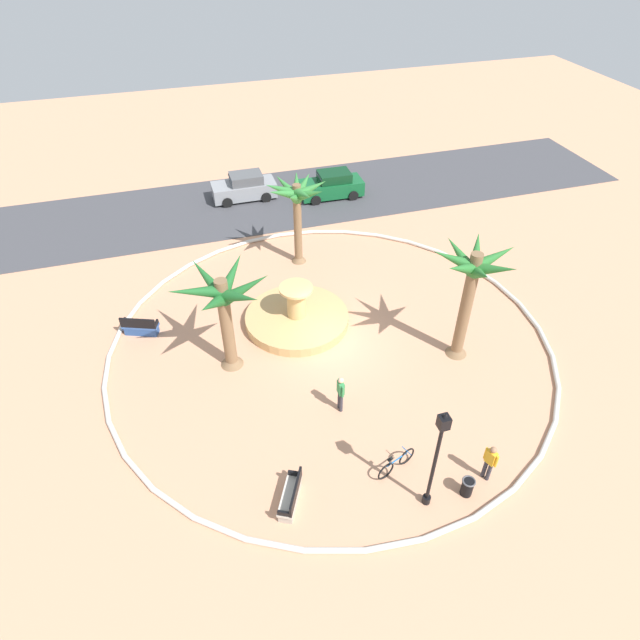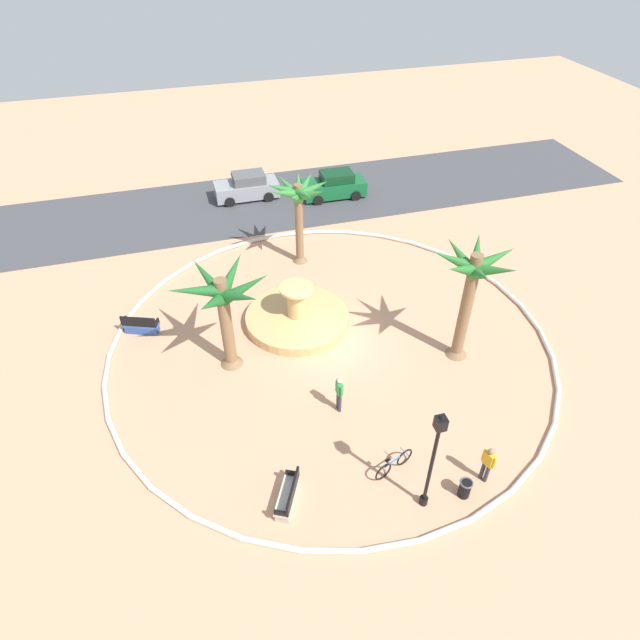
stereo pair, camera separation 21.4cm
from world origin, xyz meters
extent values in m
plane|color=tan|center=(0.00, 0.00, 0.00)|extent=(80.00, 80.00, 0.00)
torus|color=silver|center=(0.00, 0.00, 0.10)|extent=(19.45, 19.45, 0.20)
cube|color=#424247|center=(0.00, 14.13, 0.01)|extent=(48.00, 8.00, 0.03)
cylinder|color=tan|center=(-1.03, 1.87, 0.23)|extent=(4.80, 4.80, 0.45)
cylinder|color=teal|center=(-1.03, 1.87, 0.19)|extent=(4.22, 4.22, 0.34)
cylinder|color=tan|center=(-1.03, 1.87, 1.17)|extent=(0.86, 0.86, 1.45)
cylinder|color=#E0B370|center=(-1.03, 1.87, 1.96)|extent=(1.53, 1.53, 0.12)
cylinder|color=brown|center=(-4.40, -0.01, 2.18)|extent=(0.51, 0.51, 4.36)
cone|color=brown|center=(-4.40, -0.01, 0.25)|extent=(0.97, 0.97, 0.50)
cone|color=#1E6028|center=(-3.50, -0.10, 3.89)|extent=(2.12, 0.75, 1.44)
cone|color=#1E6028|center=(-3.87, 0.79, 4.01)|extent=(1.65, 2.07, 1.23)
cone|color=#1E6028|center=(-4.83, 0.84, 3.99)|extent=(1.43, 2.14, 1.26)
cone|color=#1E6028|center=(-5.39, -0.08, 4.11)|extent=(2.16, 0.70, 1.05)
cone|color=#1E6028|center=(-4.86, -0.82, 3.93)|extent=(1.52, 2.10, 1.37)
cone|color=#1E6028|center=(-3.85, -0.80, 4.03)|extent=(1.68, 2.05, 1.20)
cylinder|color=brown|center=(5.07, -2.17, 2.56)|extent=(0.49, 0.49, 5.12)
cone|color=brown|center=(5.07, -2.17, 0.25)|extent=(0.93, 0.93, 0.50)
cone|color=#28702D|center=(5.88, -2.15, 4.82)|extent=(1.83, 0.60, 1.13)
cone|color=#28702D|center=(5.48, -1.49, 4.77)|extent=(1.42, 1.84, 1.21)
cone|color=#28702D|center=(4.81, -1.47, 4.69)|extent=(1.14, 1.86, 1.34)
cone|color=#28702D|center=(4.32, -1.86, 4.81)|extent=(1.89, 1.22, 1.13)
cone|color=#28702D|center=(4.32, -2.45, 4.78)|extent=(1.89, 1.16, 1.20)
cone|color=#28702D|center=(4.86, -2.91, 4.71)|extent=(1.04, 1.88, 1.30)
cone|color=#28702D|center=(5.49, -2.84, 4.77)|extent=(1.45, 1.83, 1.21)
cylinder|color=brown|center=(0.39, 6.85, 2.22)|extent=(0.42, 0.42, 4.44)
cone|color=brown|center=(0.39, 6.85, 0.25)|extent=(0.79, 0.79, 0.50)
cone|color=#337F38|center=(1.14, 6.84, 4.15)|extent=(1.71, 0.60, 1.09)
cone|color=#337F38|center=(0.88, 7.40, 4.11)|extent=(1.54, 1.63, 1.17)
cone|color=#337F38|center=(0.58, 7.57, 4.12)|extent=(0.97, 1.78, 1.15)
cone|color=#337F38|center=(0.03, 7.49, 4.11)|extent=(1.32, 1.75, 1.16)
cone|color=#337F38|center=(-0.33, 7.07, 4.19)|extent=(1.78, 1.02, 1.03)
cone|color=#337F38|center=(-0.34, 6.67, 4.17)|extent=(1.78, 0.96, 1.06)
cone|color=#337F38|center=(0.07, 6.22, 4.07)|extent=(1.27, 1.75, 1.24)
cone|color=#337F38|center=(0.52, 6.09, 4.24)|extent=(0.84, 1.76, 0.95)
cone|color=#337F38|center=(0.90, 6.32, 4.12)|extent=(1.57, 1.61, 1.15)
cube|color=beige|center=(-3.68, -7.14, 0.45)|extent=(1.18, 1.65, 0.12)
cube|color=black|center=(-3.49, -7.24, 0.75)|extent=(0.80, 1.46, 0.50)
cube|color=#B6ADA0|center=(-3.68, -7.14, 0.20)|extent=(1.08, 1.52, 0.39)
cube|color=black|center=(-4.02, -7.81, 0.59)|extent=(0.44, 0.28, 0.24)
cube|color=black|center=(-3.33, -6.48, 0.59)|extent=(0.44, 0.28, 0.24)
cube|color=#335BA8|center=(-7.99, 3.17, 0.45)|extent=(1.67, 1.06, 0.12)
cube|color=black|center=(-8.07, 2.98, 0.75)|extent=(1.52, 0.66, 0.50)
cube|color=#2B4E8F|center=(-7.99, 3.17, 0.20)|extent=(1.54, 0.97, 0.39)
cube|color=black|center=(-8.68, 3.45, 0.59)|extent=(0.24, 0.45, 0.24)
cube|color=black|center=(-7.29, 2.89, 0.59)|extent=(0.24, 0.45, 0.24)
cylinder|color=black|center=(0.67, -8.40, 1.94)|extent=(0.12, 0.12, 3.88)
cylinder|color=black|center=(0.67, -8.40, 0.15)|extent=(0.28, 0.28, 0.30)
cube|color=black|center=(0.67, -8.40, 4.10)|extent=(0.32, 0.32, 0.44)
sphere|color=#F2EDCC|center=(0.67, -8.40, 4.10)|extent=(0.22, 0.22, 0.22)
cone|color=black|center=(0.67, -8.40, 4.38)|extent=(0.20, 0.20, 0.18)
cylinder|color=black|center=(2.09, -8.50, 0.35)|extent=(0.40, 0.40, 0.70)
torus|color=#4C4C51|center=(2.09, -8.50, 0.70)|extent=(0.46, 0.46, 0.06)
torus|color=black|center=(0.65, -6.77, 0.36)|extent=(0.69, 0.31, 0.72)
torus|color=black|center=(-0.28, -7.13, 0.36)|extent=(0.69, 0.31, 0.72)
cylinder|color=#1E66B2|center=(0.19, -6.95, 0.59)|extent=(0.91, 0.38, 0.05)
cylinder|color=#1E66B2|center=(-0.14, -7.08, 0.74)|extent=(0.04, 0.04, 0.30)
cube|color=black|center=(-0.14, -7.08, 0.91)|extent=(0.22, 0.16, 0.06)
cylinder|color=#1E66B2|center=(0.61, -6.79, 0.73)|extent=(0.18, 0.42, 0.03)
cylinder|color=#33333D|center=(3.06, -8.21, 0.43)|extent=(0.14, 0.14, 0.86)
cylinder|color=#33333D|center=(3.00, -8.04, 0.43)|extent=(0.14, 0.14, 0.86)
cube|color=yellow|center=(3.03, -8.13, 1.14)|extent=(0.31, 0.39, 0.56)
sphere|color=#9E7051|center=(3.03, -8.13, 1.54)|extent=(0.22, 0.22, 0.22)
cylinder|color=yellow|center=(3.11, -8.33, 1.14)|extent=(0.09, 0.09, 0.53)
cylinder|color=yellow|center=(2.95, -7.92, 1.14)|extent=(0.09, 0.09, 0.53)
cylinder|color=#33333D|center=(-0.79, -3.82, 0.46)|extent=(0.14, 0.14, 0.92)
cylinder|color=#33333D|center=(-0.80, -3.64, 0.46)|extent=(0.14, 0.14, 0.92)
cube|color=#338C4C|center=(-0.79, -3.73, 1.20)|extent=(0.21, 0.35, 0.56)
sphere|color=beige|center=(-0.79, -3.73, 1.60)|extent=(0.22, 0.22, 0.22)
cylinder|color=#338C4C|center=(-0.78, -3.95, 1.20)|extent=(0.09, 0.09, 0.53)
cylinder|color=#338C4C|center=(-0.80, -3.51, 1.20)|extent=(0.09, 0.09, 0.53)
cube|color=gray|center=(-1.05, 14.89, 0.64)|extent=(4.00, 1.70, 0.90)
cube|color=#545558|center=(-0.85, 14.89, 1.36)|extent=(2.00, 1.45, 0.60)
cube|color=#333D47|center=(-1.75, 14.89, 1.28)|extent=(0.29, 1.36, 0.51)
cylinder|color=black|center=(-2.29, 14.04, 0.32)|extent=(0.64, 0.22, 0.64)
cylinder|color=black|center=(-2.29, 15.74, 0.32)|extent=(0.64, 0.22, 0.64)
cylinder|color=black|center=(0.19, 14.04, 0.32)|extent=(0.64, 0.22, 0.64)
cylinder|color=black|center=(0.19, 15.74, 0.32)|extent=(0.64, 0.22, 0.64)
cube|color=#145B2D|center=(4.36, 13.54, 0.64)|extent=(4.05, 1.81, 0.90)
cube|color=#0C371B|center=(4.56, 13.53, 1.36)|extent=(2.04, 1.50, 0.60)
cube|color=#333D47|center=(3.66, 13.56, 1.28)|extent=(0.33, 1.37, 0.51)
cylinder|color=black|center=(3.10, 12.72, 0.32)|extent=(0.65, 0.24, 0.64)
cylinder|color=black|center=(3.14, 14.42, 0.32)|extent=(0.65, 0.24, 0.64)
cylinder|color=black|center=(5.58, 12.66, 0.32)|extent=(0.65, 0.24, 0.64)
cylinder|color=black|center=(5.62, 14.35, 0.32)|extent=(0.65, 0.24, 0.64)
camera|label=1|loc=(-5.58, -16.85, 16.10)|focal=30.15mm
camera|label=2|loc=(-5.37, -16.91, 16.10)|focal=30.15mm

